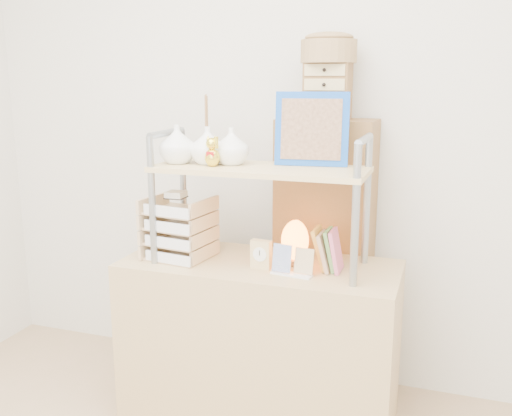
{
  "coord_description": "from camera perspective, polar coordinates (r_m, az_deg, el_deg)",
  "views": [
    {
      "loc": [
        0.75,
        -1.04,
        1.53
      ],
      "look_at": [
        -0.02,
        1.2,
        0.99
      ],
      "focal_mm": 40.0,
      "sensor_mm": 36.0,
      "label": 1
    }
  ],
  "objects": [
    {
      "name": "cabinet",
      "position": [
        2.8,
        6.81,
        -5.1
      ],
      "size": [
        0.46,
        0.26,
        1.35
      ],
      "primitive_type": "cube",
      "rotation": [
        0.0,
        0.0,
        -0.04
      ],
      "color": "brown",
      "rests_on": "ground"
    },
    {
      "name": "hutch",
      "position": [
        2.42,
        -1.68,
        4.78
      ],
      "size": [
        0.9,
        0.34,
        0.73
      ],
      "color": "gray",
      "rests_on": "desk"
    },
    {
      "name": "letter_tray",
      "position": [
        2.54,
        -7.85,
        -2.37
      ],
      "size": [
        0.28,
        0.27,
        0.3
      ],
      "color": "tan",
      "rests_on": "desk"
    },
    {
      "name": "room_shell",
      "position": [
        1.63,
        -9.11,
        18.4
      ],
      "size": [
        3.42,
        3.41,
        2.61
      ],
      "color": "silver",
      "rests_on": "ground"
    },
    {
      "name": "drawer_chest",
      "position": [
        2.64,
        7.17,
        11.49
      ],
      "size": [
        0.2,
        0.16,
        0.25
      ],
      "color": "brown",
      "rests_on": "cabinet"
    },
    {
      "name": "desk_clock",
      "position": [
        2.4,
        0.51,
        -4.65
      ],
      "size": [
        0.09,
        0.05,
        0.12
      ],
      "color": "tan",
      "rests_on": "desk"
    },
    {
      "name": "postcard_stand",
      "position": [
        2.33,
        3.62,
        -5.87
      ],
      "size": [
        0.18,
        0.07,
        0.12
      ],
      "color": "white",
      "rests_on": "desk"
    },
    {
      "name": "woven_basket",
      "position": [
        2.65,
        7.29,
        15.27
      ],
      "size": [
        0.25,
        0.25,
        0.1
      ],
      "primitive_type": "cylinder",
      "color": "olive",
      "rests_on": "drawer_chest"
    },
    {
      "name": "desk",
      "position": [
        2.63,
        0.34,
        -13.29
      ],
      "size": [
        1.2,
        0.5,
        0.75
      ],
      "primitive_type": "cube",
      "color": "tan",
      "rests_on": "ground"
    },
    {
      "name": "salt_lamp",
      "position": [
        2.46,
        3.91,
        -3.35
      ],
      "size": [
        0.13,
        0.12,
        0.19
      ],
      "color": "brown",
      "rests_on": "desk"
    }
  ]
}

